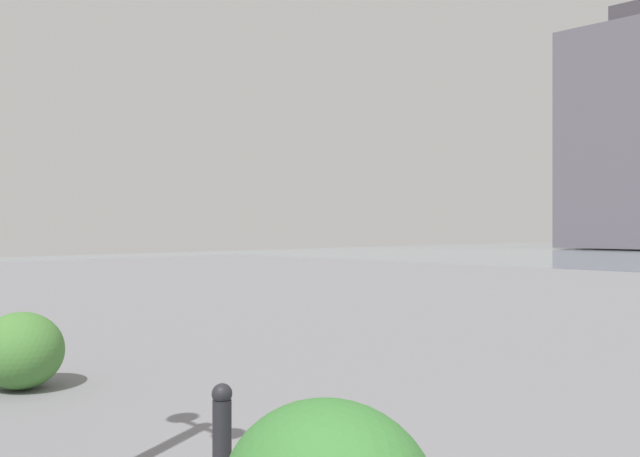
{
  "coord_description": "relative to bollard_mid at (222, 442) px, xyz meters",
  "views": [
    {
      "loc": [
        -0.19,
        1.68,
        1.75
      ],
      "look_at": [
        8.39,
        -6.72,
        1.74
      ],
      "focal_mm": 38.29,
      "sensor_mm": 36.0,
      "label": 1
    }
  ],
  "objects": [
    {
      "name": "shrub_low",
      "position": [
        4.07,
        -0.3,
        0.01
      ],
      "size": [
        0.98,
        0.88,
        0.83
      ],
      "color": "#477F38",
      "rests_on": "ground"
    },
    {
      "name": "bollard_mid",
      "position": [
        0.0,
        0.0,
        0.0
      ],
      "size": [
        0.13,
        0.13,
        0.77
      ],
      "color": "#232328",
      "rests_on": "ground"
    },
    {
      "name": "building_annex",
      "position": [
        20.08,
        -60.59,
        9.37
      ],
      "size": [
        10.75,
        11.43,
        21.6
      ],
      "color": "#5B5660",
      "rests_on": "ground"
    }
  ]
}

